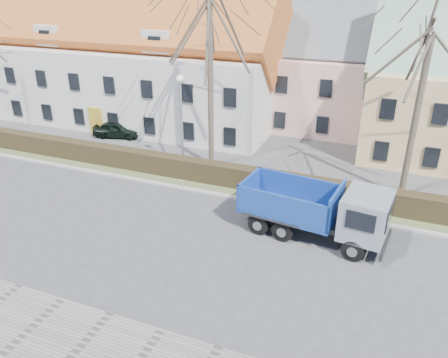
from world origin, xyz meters
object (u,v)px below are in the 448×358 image
at_px(cart_frame, 179,183).
at_px(parked_car_a, 117,129).
at_px(streetlight, 182,125).
at_px(dump_truck, 308,208).

height_order(cart_frame, parked_car_a, parked_car_a).
distance_m(streetlight, cart_frame, 3.75).
xyz_separation_m(dump_truck, cart_frame, (-8.23, 2.38, -1.17)).
xyz_separation_m(dump_truck, streetlight, (-9.06, 4.65, 1.70)).
relative_size(streetlight, parked_car_a, 1.70).
bearing_deg(parked_car_a, dump_truck, -130.30).
bearing_deg(streetlight, cart_frame, -69.89).
bearing_deg(parked_car_a, cart_frame, -139.15).
bearing_deg(cart_frame, dump_truck, -16.12).
distance_m(dump_truck, parked_car_a, 18.93).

